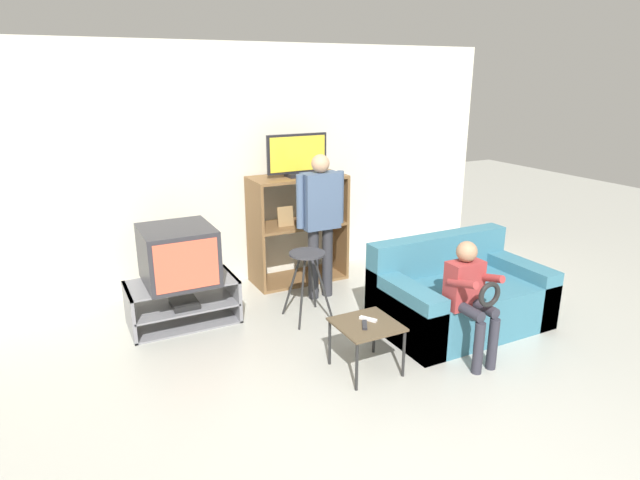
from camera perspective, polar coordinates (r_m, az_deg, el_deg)
The scene contains 13 objects.
ground_plane at distance 3.55m, azimuth 13.63°, elevation -23.26°, with size 18.00×18.00×0.00m, color #ADADA3.
wall_back at distance 5.96m, azimuth -8.55°, elevation 7.69°, with size 6.40×0.06×2.60m.
tv_stand at distance 5.25m, azimuth -14.41°, elevation -6.49°, with size 1.00×0.54×0.42m.
television_main at distance 5.10m, azimuth -14.89°, elevation -1.54°, with size 0.64×0.67×0.52m.
media_shelf at distance 6.02m, azimuth -2.38°, elevation 1.29°, with size 1.05×0.50×1.21m.
television_flat at distance 5.82m, azimuth -2.45°, elevation 8.89°, with size 0.69×0.20×0.46m.
folding_stool at distance 5.06m, azimuth -1.36°, elevation -2.74°, with size 0.39×0.40×0.68m.
snack_table at distance 4.27m, azimuth 4.98°, elevation -9.41°, with size 0.47×0.47×0.41m.
remote_control_black at distance 4.20m, azimuth 4.79°, elevation -9.02°, with size 0.04×0.14×0.02m, color #232328.
remote_control_white at distance 4.29m, azimuth 5.16°, elevation -8.40°, with size 0.04×0.14×0.02m, color silver.
couch at distance 5.21m, azimuth 14.54°, elevation -5.89°, with size 1.53×0.94×0.80m.
person_standing_adult at distance 5.46m, azimuth 0.04°, elevation 2.86°, with size 0.53×0.20×1.52m.
person_seated_child at distance 4.49m, azimuth 15.76°, elevation -5.39°, with size 0.33×0.43×1.00m.
Camera 1 is at (-1.87, -1.97, 2.29)m, focal length 30.00 mm.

